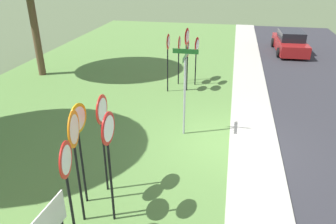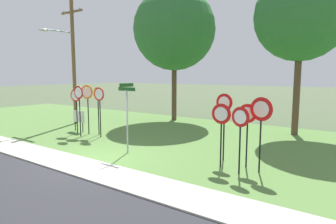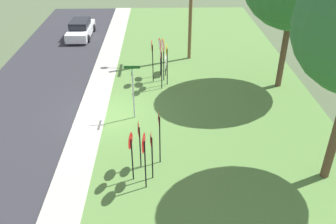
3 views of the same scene
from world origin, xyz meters
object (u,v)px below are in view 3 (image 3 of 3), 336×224
(stop_sign_near_right, at_px, (152,52))
(stop_sign_far_center, at_px, (167,56))
(stop_sign_far_left, at_px, (163,50))
(notice_board, at_px, (166,62))
(stop_sign_far_right, at_px, (160,49))
(yield_sign_far_left, at_px, (131,146))
(street_name_post, at_px, (133,88))
(yield_sign_far_right, at_px, (139,133))
(yield_sign_near_right, at_px, (159,125))
(stop_sign_near_left, at_px, (161,59))
(parked_hatchback_near, at_px, (81,29))
(yield_sign_near_left, at_px, (151,144))
(yield_sign_center, at_px, (144,148))

(stop_sign_near_right, height_order, stop_sign_far_center, stop_sign_near_right)
(stop_sign_far_left, distance_m, notice_board, 1.62)
(notice_board, bearing_deg, stop_sign_far_right, -46.85)
(yield_sign_far_left, height_order, street_name_post, street_name_post)
(yield_sign_far_right, height_order, street_name_post, street_name_post)
(stop_sign_far_right, height_order, yield_sign_near_right, yield_sign_near_right)
(stop_sign_far_center, xyz_separation_m, yield_sign_far_left, (8.89, -1.63, -0.23))
(stop_sign_near_right, xyz_separation_m, yield_sign_far_left, (9.35, -0.75, -0.29))
(yield_sign_far_right, bearing_deg, stop_sign_far_right, 173.06)
(stop_sign_near_left, height_order, parked_hatchback_near, stop_sign_near_left)
(yield_sign_near_right, relative_size, parked_hatchback_near, 0.57)
(notice_board, bearing_deg, yield_sign_far_right, -3.88)
(stop_sign_far_center, relative_size, yield_sign_far_right, 1.14)
(yield_sign_far_right, distance_m, street_name_post, 4.15)
(stop_sign_far_center, bearing_deg, stop_sign_near_left, -28.21)
(yield_sign_near_left, height_order, yield_sign_far_right, yield_sign_far_right)
(street_name_post, height_order, notice_board, street_name_post)
(stop_sign_near_left, xyz_separation_m, stop_sign_near_right, (-1.00, -0.54, 0.05))
(stop_sign_near_right, height_order, yield_sign_near_right, stop_sign_near_right)
(yield_sign_near_right, height_order, yield_sign_far_right, yield_sign_near_right)
(yield_sign_far_left, bearing_deg, stop_sign_near_left, -178.29)
(stop_sign_far_right, distance_m, yield_sign_far_right, 9.50)
(stop_sign_near_left, xyz_separation_m, yield_sign_center, (8.86, -0.74, 0.01))
(stop_sign_near_left, xyz_separation_m, yield_sign_far_right, (7.53, -1.00, -0.21))
(stop_sign_near_left, xyz_separation_m, stop_sign_far_center, (-0.54, 0.35, -0.02))
(stop_sign_near_right, height_order, parked_hatchback_near, stop_sign_near_right)
(yield_sign_near_left, distance_m, yield_sign_far_left, 0.81)
(stop_sign_far_left, height_order, stop_sign_far_center, stop_sign_far_left)
(yield_sign_far_right, xyz_separation_m, notice_board, (-9.75, 1.33, -0.90))
(yield_sign_far_left, height_order, yield_sign_far_right, yield_sign_far_right)
(yield_sign_near_left, relative_size, parked_hatchback_near, 0.51)
(stop_sign_near_left, height_order, stop_sign_far_left, stop_sign_far_left)
(yield_sign_near_left, height_order, yield_sign_center, yield_sign_center)
(yield_sign_center, xyz_separation_m, notice_board, (-11.08, 1.07, -1.12))
(stop_sign_near_right, relative_size, stop_sign_far_right, 1.09)
(parked_hatchback_near, bearing_deg, yield_sign_center, 18.25)
(stop_sign_near_left, height_order, stop_sign_far_center, stop_sign_near_left)
(stop_sign_near_left, distance_m, parked_hatchback_near, 12.08)
(yield_sign_center, distance_m, parked_hatchback_near, 19.78)
(stop_sign_far_left, xyz_separation_m, stop_sign_far_center, (0.61, 0.21, -0.11))
(stop_sign_near_right, bearing_deg, stop_sign_far_left, 102.23)
(stop_sign_far_right, bearing_deg, yield_sign_far_left, -17.98)
(street_name_post, xyz_separation_m, notice_board, (-5.63, 1.79, -0.94))
(stop_sign_near_right, xyz_separation_m, parked_hatchback_near, (-8.96, -6.16, -1.39))
(stop_sign_near_right, relative_size, yield_sign_near_right, 1.04)
(yield_sign_near_right, bearing_deg, yield_sign_near_left, -15.73)
(yield_sign_near_right, bearing_deg, yield_sign_far_right, -70.35)
(street_name_post, bearing_deg, stop_sign_far_right, 165.72)
(stop_sign_far_center, height_order, notice_board, stop_sign_far_center)
(stop_sign_near_left, relative_size, yield_sign_near_right, 1.02)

